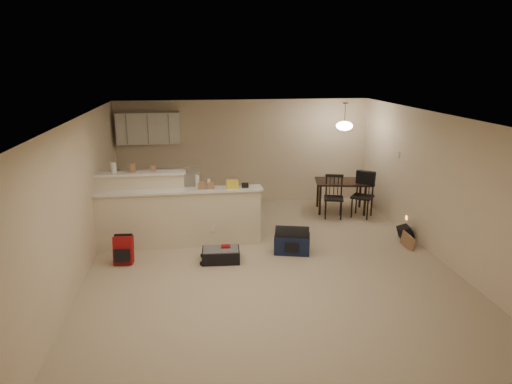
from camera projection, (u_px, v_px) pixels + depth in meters
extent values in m
plane|color=#C3B096|center=(267.00, 260.00, 7.96)|extent=(7.00, 7.00, 0.00)
plane|color=white|center=(268.00, 116.00, 7.27)|extent=(7.00, 7.00, 0.00)
cube|color=beige|center=(244.00, 152.00, 10.95)|extent=(6.00, 0.02, 2.50)
cube|color=beige|center=(327.00, 292.00, 4.28)|extent=(6.00, 0.02, 2.50)
cube|color=beige|center=(81.00, 199.00, 7.22)|extent=(0.02, 7.00, 2.50)
cube|color=beige|center=(436.00, 185.00, 8.01)|extent=(0.02, 7.00, 2.50)
cube|color=beige|center=(180.00, 219.00, 8.47)|extent=(3.00, 0.28, 1.05)
cube|color=white|center=(179.00, 191.00, 8.32)|extent=(3.08, 0.38, 0.04)
cube|color=beige|center=(142.00, 209.00, 8.55)|extent=(1.60, 0.24, 1.35)
cube|color=white|center=(140.00, 173.00, 8.36)|extent=(1.68, 0.34, 0.04)
cube|color=white|center=(148.00, 128.00, 10.31)|extent=(1.40, 0.34, 0.70)
cube|color=white|center=(161.00, 191.00, 10.61)|extent=(1.80, 0.60, 0.90)
cube|color=beige|center=(398.00, 154.00, 9.41)|extent=(0.02, 0.12, 0.12)
cylinder|color=silver|center=(114.00, 168.00, 8.27)|extent=(0.10, 0.10, 0.20)
cube|color=#956C4D|center=(133.00, 168.00, 8.32)|extent=(0.10, 0.07, 0.16)
cube|color=#956C4D|center=(153.00, 169.00, 8.37)|extent=(0.08, 0.06, 0.12)
cylinder|color=silver|center=(198.00, 182.00, 8.33)|extent=(0.07, 0.07, 0.26)
cylinder|color=silver|center=(209.00, 184.00, 8.37)|extent=(0.06, 0.06, 0.18)
cube|color=#956C4D|center=(232.00, 184.00, 8.43)|extent=(0.22, 0.18, 0.14)
cube|color=#956C4D|center=(245.00, 185.00, 8.47)|extent=(0.12, 0.10, 0.08)
cube|color=#956C4D|center=(202.00, 186.00, 8.36)|extent=(0.14, 0.10, 0.13)
cube|color=#956C4D|center=(211.00, 185.00, 8.38)|extent=(0.12, 0.10, 0.13)
cube|color=black|center=(341.00, 182.00, 10.42)|extent=(1.27, 0.97, 0.04)
cylinder|color=black|center=(320.00, 200.00, 10.24)|extent=(0.05, 0.05, 0.68)
cylinder|color=black|center=(365.00, 201.00, 10.20)|extent=(0.05, 0.05, 0.68)
cylinder|color=black|center=(318.00, 193.00, 10.84)|extent=(0.05, 0.05, 0.68)
cylinder|color=black|center=(360.00, 193.00, 10.79)|extent=(0.05, 0.05, 0.68)
cylinder|color=brown|center=(345.00, 114.00, 10.00)|extent=(0.02, 0.02, 0.50)
cylinder|color=brown|center=(346.00, 103.00, 9.93)|extent=(0.12, 0.12, 0.03)
ellipsoid|color=white|center=(344.00, 126.00, 10.07)|extent=(0.36, 0.36, 0.20)
cube|color=black|center=(221.00, 255.00, 7.90)|extent=(0.66, 0.45, 0.22)
cube|color=maroon|center=(124.00, 250.00, 7.80)|extent=(0.33, 0.22, 0.48)
cube|color=#131D3D|center=(292.00, 244.00, 8.24)|extent=(0.70, 0.49, 0.34)
cube|color=black|center=(405.00, 233.00, 8.87)|extent=(0.24, 0.32, 0.26)
cube|color=#956C4D|center=(408.00, 241.00, 8.43)|extent=(0.10, 0.36, 0.28)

